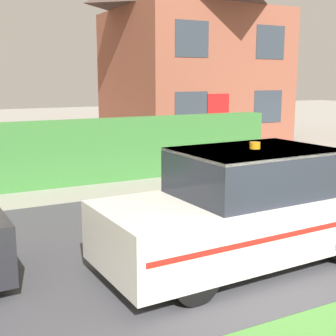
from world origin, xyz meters
name	(u,v)px	position (x,y,z in m)	size (l,w,h in m)	color
road_strip	(180,236)	(0.00, 3.74, 0.01)	(28.00, 6.01, 0.01)	#424247
garden_hedge	(100,150)	(0.24, 8.54, 0.82)	(10.17, 0.56, 1.65)	#3D7F38
police_car	(245,209)	(0.29, 2.31, 0.81)	(4.35, 1.93, 1.77)	black
house_right	(192,48)	(6.89, 15.16, 3.97)	(6.89, 6.47, 7.79)	#93513D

